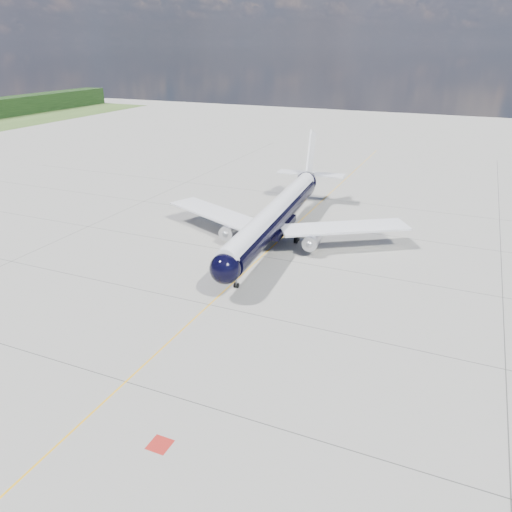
# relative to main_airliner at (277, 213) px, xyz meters

# --- Properties ---
(ground) EXTENTS (320.00, 320.00, 0.00)m
(ground) POSITION_rel_main_airliner_xyz_m (0.36, -1.61, -4.10)
(ground) COLOR gray
(ground) RESTS_ON ground
(taxiway_centerline) EXTENTS (0.16, 160.00, 0.01)m
(taxiway_centerline) POSITION_rel_main_airliner_xyz_m (0.36, -6.61, -4.09)
(taxiway_centerline) COLOR #EBA50C
(taxiway_centerline) RESTS_ON ground
(red_marking) EXTENTS (1.60, 1.60, 0.01)m
(red_marking) POSITION_rel_main_airliner_xyz_m (7.16, -41.61, -4.09)
(red_marking) COLOR maroon
(red_marking) RESTS_ON ground
(main_airliner) EXTENTS (37.44, 45.71, 13.20)m
(main_airliner) POSITION_rel_main_airliner_xyz_m (0.00, 0.00, 0.00)
(main_airliner) COLOR black
(main_airliner) RESTS_ON ground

